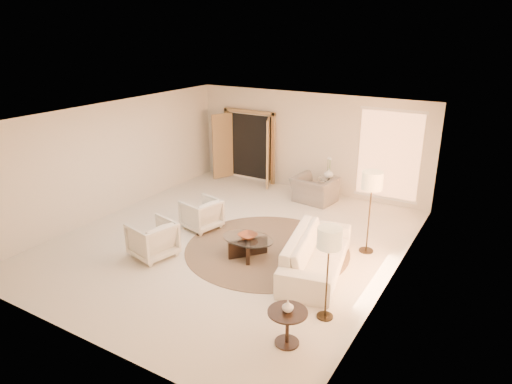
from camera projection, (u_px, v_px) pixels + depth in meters
The scene contains 18 objects.
room at pixel (230, 181), 9.70m from camera, with size 7.04×8.04×2.83m.
windows_right at pixel (394, 213), 8.14m from camera, with size 0.10×6.40×2.40m, color #FFA666, non-canonical shape.
window_back_corner at pixel (389, 155), 11.80m from camera, with size 1.70×0.10×2.40m, color #FFA666, non-canonical shape.
curtains_right at pixel (403, 200), 8.91m from camera, with size 0.06×5.20×2.60m, color #C2AB8B, non-canonical shape.
french_doors at pixel (248, 147), 13.81m from camera, with size 1.95×0.66×2.16m.
area_rug at pixel (267, 249), 9.77m from camera, with size 3.52×3.52×0.01m, color #3E2E21.
sofa at pixel (317, 253), 8.81m from camera, with size 2.53×0.99×0.74m, color silver.
armchair_left at pixel (201, 212), 10.67m from camera, with size 0.77×0.72×0.79m, color silver.
armchair_right at pixel (152, 238), 9.35m from camera, with size 0.82×0.76×0.84m, color silver.
accent_chair at pixel (314, 185), 12.26m from camera, with size 1.08×0.70×0.94m, color gray.
coffee_table at pixel (248, 245), 9.39m from camera, with size 1.19×1.19×0.41m.
end_table at pixel (287, 322), 6.74m from camera, with size 0.60×0.60×0.57m.
side_table at pixel (328, 187), 12.36m from camera, with size 0.57×0.57×0.66m.
floor_lamp_near at pixel (372, 184), 9.17m from camera, with size 0.43×0.43×1.77m.
floor_lamp_far at pixel (329, 242), 7.02m from camera, with size 0.39×0.39×1.60m.
bowl at pixel (248, 236), 9.32m from camera, with size 0.38×0.38×0.09m, color brown.
end_vase at pixel (288, 306), 6.65m from camera, with size 0.17×0.17×0.18m, color white.
side_vase at pixel (329, 173), 12.22m from camera, with size 0.25×0.25×0.26m, color white.
Camera 1 is at (5.16, -7.63, 4.49)m, focal length 32.00 mm.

